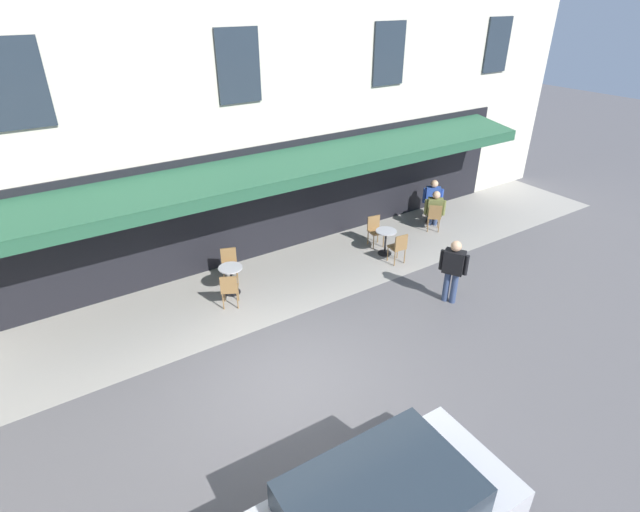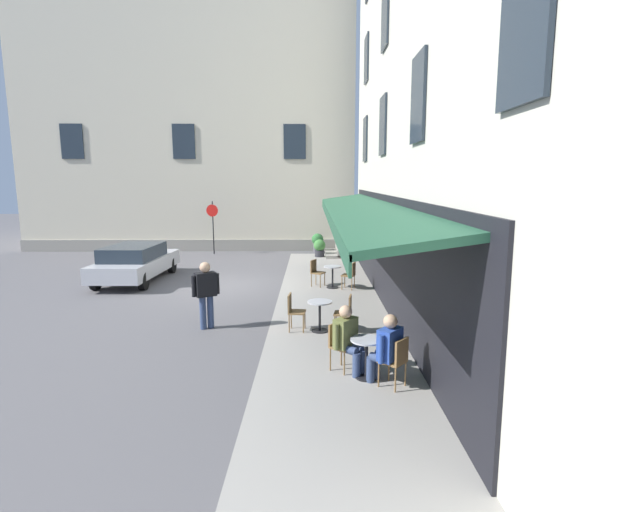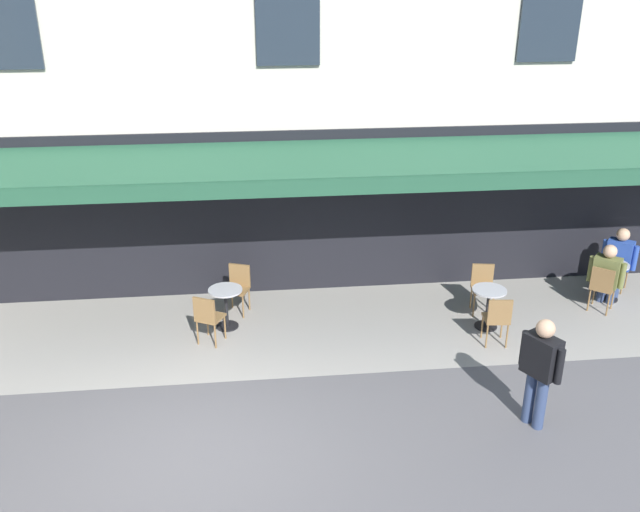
{
  "view_description": "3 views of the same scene",
  "coord_description": "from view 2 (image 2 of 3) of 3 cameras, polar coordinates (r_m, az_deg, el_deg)",
  "views": [
    {
      "loc": [
        3.45,
        6.39,
        6.77
      ],
      "look_at": [
        -2.47,
        -2.65,
        0.86
      ],
      "focal_mm": 27.27,
      "sensor_mm": 36.0,
      "label": 1
    },
    {
      "loc": [
        -15.82,
        -2.88,
        3.62
      ],
      "look_at": [
        -2.23,
        -3.1,
        1.4
      ],
      "focal_mm": 26.16,
      "sensor_mm": 36.0,
      "label": 2
    },
    {
      "loc": [
        -0.89,
        7.25,
        5.98
      ],
      "look_at": [
        -2.01,
        -3.04,
        1.53
      ],
      "focal_mm": 38.2,
      "sensor_mm": 36.0,
      "label": 3
    }
  ],
  "objects": [
    {
      "name": "cafe_table_streetside",
      "position": [
        15.75,
        1.55,
        -2.17
      ],
      "size": [
        0.6,
        0.6,
        0.75
      ],
      "color": "black",
      "rests_on": "ground_plane"
    },
    {
      "name": "cafe_chair_wicker_kerbside",
      "position": [
        11.18,
        3.19,
        -6.67
      ],
      "size": [
        0.46,
        0.46,
        0.91
      ],
      "color": "olive",
      "rests_on": "ground_plane"
    },
    {
      "name": "cafe_chair_wicker_by_window",
      "position": [
        15.57,
        3.77,
        -2.11
      ],
      "size": [
        0.51,
        0.51,
        0.91
      ],
      "color": "olive",
      "rests_on": "ground_plane"
    },
    {
      "name": "cafe_chair_wicker_facing_street",
      "position": [
        11.32,
        -3.24,
        -6.47
      ],
      "size": [
        0.44,
        0.44,
        0.91
      ],
      "color": "olive",
      "rests_on": "ground_plane"
    },
    {
      "name": "potted_plant_mid_terrace",
      "position": [
        22.15,
        -0.06,
        1.06
      ],
      "size": [
        0.56,
        0.56,
        0.83
      ],
      "color": "#2D2D33",
      "rests_on": "ground_plane"
    },
    {
      "name": "ground_plane",
      "position": [
        16.49,
        -10.97,
        -3.56
      ],
      "size": [
        70.0,
        70.0,
        0.0
      ],
      "primitive_type": "plane",
      "color": "#565456"
    },
    {
      "name": "walking_pedestrian_in_black",
      "position": [
        11.71,
        -13.79,
        -4.06
      ],
      "size": [
        0.47,
        0.61,
        1.66
      ],
      "color": "navy",
      "rests_on": "ground_plane"
    },
    {
      "name": "cafe_table_near_entrance",
      "position": [
        11.27,
        -0.03,
        -6.82
      ],
      "size": [
        0.6,
        0.6,
        0.75
      ],
      "color": "black",
      "rests_on": "ground_plane"
    },
    {
      "name": "cafe_table_mid_terrace",
      "position": [
        8.76,
        5.71,
        -11.68
      ],
      "size": [
        0.6,
        0.6,
        0.75
      ],
      "color": "black",
      "rests_on": "ground_plane"
    },
    {
      "name": "cafe_chair_wicker_corner_left",
      "position": [
        8.43,
        9.35,
        -12.22
      ],
      "size": [
        0.56,
        0.56,
        0.91
      ],
      "color": "olive",
      "rests_on": "ground_plane"
    },
    {
      "name": "potted_plant_under_sign",
      "position": [
        23.23,
        -0.3,
        1.71
      ],
      "size": [
        0.58,
        0.58,
        0.99
      ],
      "color": "#4C4C51",
      "rests_on": "ground_plane"
    },
    {
      "name": "cafe_chair_wicker_corner_right",
      "position": [
        9.09,
        2.41,
        -10.46
      ],
      "size": [
        0.56,
        0.56,
        0.91
      ],
      "color": "olive",
      "rests_on": "ground_plane"
    },
    {
      "name": "sidewalk_cafe_terrace",
      "position": [
        13.09,
        1.41,
        -6.75
      ],
      "size": [
        20.5,
        3.2,
        0.01
      ],
      "primitive_type": "cube",
      "color": "gray",
      "rests_on": "ground_plane"
    },
    {
      "name": "seated_companion_in_olive",
      "position": [
        8.92,
        3.51,
        -9.86
      ],
      "size": [
        0.62,
        0.63,
        1.3
      ],
      "color": "navy",
      "rests_on": "ground_plane"
    },
    {
      "name": "no_parking_sign",
      "position": [
        23.37,
        -13.0,
        4.58
      ],
      "size": [
        0.13,
        0.58,
        2.6
      ],
      "color": "black",
      "rests_on": "ground_plane"
    },
    {
      "name": "back_alley_steps",
      "position": [
        22.74,
        3.42,
        0.74
      ],
      "size": [
        2.4,
        1.75,
        0.6
      ],
      "color": "gray",
      "rests_on": "ground_plane"
    },
    {
      "name": "cafe_chair_wicker_back_row",
      "position": [
        16.01,
        -0.5,
        -1.77
      ],
      "size": [
        0.54,
        0.54,
        0.91
      ],
      "color": "olive",
      "rests_on": "ground_plane"
    },
    {
      "name": "potted_plant_entrance_left",
      "position": [
        22.18,
        3.53,
        0.86
      ],
      "size": [
        0.42,
        0.42,
        0.75
      ],
      "color": "#4C4C51",
      "rests_on": "ground_plane"
    },
    {
      "name": "cafe_building_facade",
      "position": [
        14.09,
        29.92,
        24.06
      ],
      "size": [
        20.0,
        10.7,
        15.0
      ],
      "color": "beige",
      "rests_on": "ground_plane"
    },
    {
      "name": "parked_car_silver",
      "position": [
        18.03,
        -21.64,
        -0.65
      ],
      "size": [
        4.35,
        1.92,
        1.33
      ],
      "color": "#B7B7BC",
      "rests_on": "ground_plane"
    },
    {
      "name": "corner_building_facade",
      "position": [
        29.77,
        -13.86,
        16.51
      ],
      "size": [
        10.12,
        17.0,
        15.0
      ],
      "color": "beige",
      "rests_on": "ground_plane"
    },
    {
      "name": "seated_patron_in_blue",
      "position": [
        8.47,
        8.1,
        -10.95
      ],
      "size": [
        0.63,
        0.64,
        1.31
      ],
      "color": "navy",
      "rests_on": "ground_plane"
    }
  ]
}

